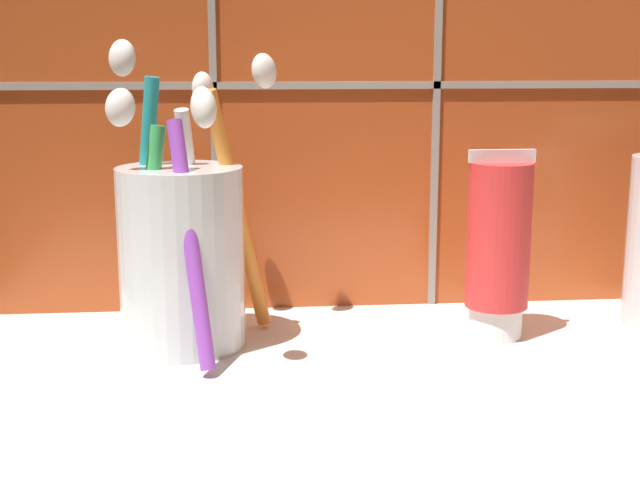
% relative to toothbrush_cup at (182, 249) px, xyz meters
% --- Properties ---
extents(sink_counter, '(0.61, 0.36, 0.02)m').
position_rel_toothbrush_cup_xyz_m(sink_counter, '(0.16, -0.10, -0.07)').
color(sink_counter, silver).
rests_on(sink_counter, ground).
extents(tile_wall_backsplash, '(0.71, 0.02, 0.46)m').
position_rel_toothbrush_cup_xyz_m(tile_wall_backsplash, '(0.16, 0.08, 0.15)').
color(tile_wall_backsplash, '#AD471E').
rests_on(tile_wall_backsplash, ground).
extents(toothbrush_cup, '(0.11, 0.13, 0.19)m').
position_rel_toothbrush_cup_xyz_m(toothbrush_cup, '(0.00, 0.00, 0.00)').
color(toothbrush_cup, silver).
rests_on(toothbrush_cup, sink_counter).
extents(toothpaste_tube, '(0.04, 0.04, 0.12)m').
position_rel_toothbrush_cup_xyz_m(toothpaste_tube, '(0.20, -0.00, -0.00)').
color(toothpaste_tube, white).
rests_on(toothpaste_tube, sink_counter).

